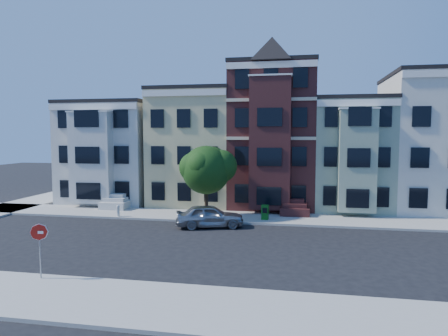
% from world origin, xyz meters
% --- Properties ---
extents(ground, '(120.00, 120.00, 0.00)m').
position_xyz_m(ground, '(0.00, 0.00, 0.00)').
color(ground, black).
extents(far_sidewalk, '(60.00, 4.00, 0.15)m').
position_xyz_m(far_sidewalk, '(0.00, 8.00, 0.07)').
color(far_sidewalk, '#9E9B93').
rests_on(far_sidewalk, ground).
extents(near_sidewalk, '(60.00, 4.00, 0.15)m').
position_xyz_m(near_sidewalk, '(0.00, -8.00, 0.07)').
color(near_sidewalk, '#9E9B93').
rests_on(near_sidewalk, ground).
extents(house_white, '(8.00, 9.00, 9.00)m').
position_xyz_m(house_white, '(-15.00, 14.50, 4.50)').
color(house_white, beige).
rests_on(house_white, ground).
extents(house_yellow, '(7.00, 9.00, 10.00)m').
position_xyz_m(house_yellow, '(-7.00, 14.50, 5.00)').
color(house_yellow, '#D3BF83').
rests_on(house_yellow, ground).
extents(house_brown, '(7.00, 9.00, 12.00)m').
position_xyz_m(house_brown, '(0.00, 14.50, 6.00)').
color(house_brown, '#3D1817').
rests_on(house_brown, ground).
extents(house_green, '(6.00, 9.00, 9.00)m').
position_xyz_m(house_green, '(6.50, 14.50, 4.50)').
color(house_green, gray).
rests_on(house_green, ground).
extents(house_cream, '(8.00, 9.00, 11.00)m').
position_xyz_m(house_cream, '(13.50, 14.50, 5.50)').
color(house_cream, beige).
rests_on(house_cream, ground).
extents(street_tree, '(7.27, 7.27, 6.58)m').
position_xyz_m(street_tree, '(-4.50, 7.17, 3.44)').
color(street_tree, '#1C4512').
rests_on(street_tree, far_sidewalk).
extents(parked_car, '(4.90, 3.06, 1.56)m').
position_xyz_m(parked_car, '(-3.70, 4.69, 0.78)').
color(parked_car, '#94969D').
rests_on(parked_car, ground).
extents(newspaper_box, '(0.52, 0.47, 1.06)m').
position_xyz_m(newspaper_box, '(-0.15, 7.22, 0.68)').
color(newspaper_box, '#0F5A16').
rests_on(newspaper_box, far_sidewalk).
extents(fire_hydrant, '(0.29, 0.29, 0.69)m').
position_xyz_m(fire_hydrant, '(-11.11, 6.30, 0.49)').
color(fire_hydrant, beige).
rests_on(fire_hydrant, far_sidewalk).
extents(stop_sign, '(0.74, 0.14, 2.67)m').
position_xyz_m(stop_sign, '(-8.58, -6.49, 1.48)').
color(stop_sign, '#A7180F').
rests_on(stop_sign, near_sidewalk).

